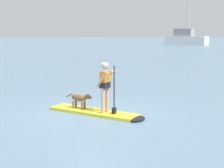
% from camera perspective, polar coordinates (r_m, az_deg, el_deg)
% --- Properties ---
extents(ground_plane, '(400.00, 400.00, 0.00)m').
position_cam_1_polar(ground_plane, '(11.11, -3.34, -5.20)').
color(ground_plane, slate).
extents(paddleboard, '(3.62, 1.27, 0.10)m').
position_cam_1_polar(paddleboard, '(10.97, -2.36, -5.11)').
color(paddleboard, yellow).
rests_on(paddleboard, ground_plane).
extents(person_paddler, '(0.64, 0.53, 1.67)m').
position_cam_1_polar(person_paddler, '(10.62, -1.17, 0.06)').
color(person_paddler, tan).
rests_on(person_paddler, paddleboard).
extents(dog, '(1.10, 0.31, 0.55)m').
position_cam_1_polar(dog, '(11.33, -5.67, -2.53)').
color(dog, brown).
rests_on(dog, paddleboard).
extents(moored_boat_far_starboard, '(10.25, 3.29, 12.04)m').
position_cam_1_polar(moored_boat_far_starboard, '(80.84, 12.92, 7.82)').
color(moored_boat_far_starboard, white).
rests_on(moored_boat_far_starboard, ground_plane).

